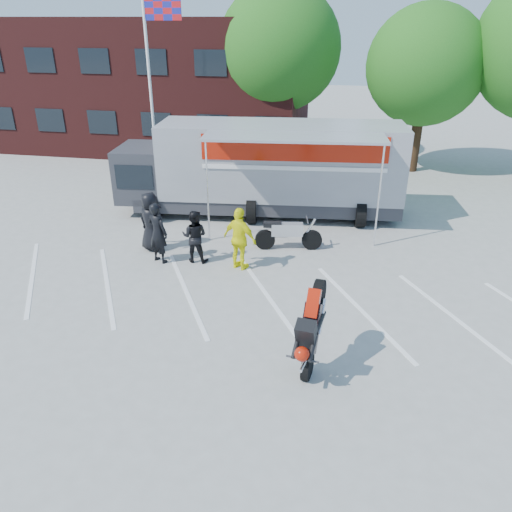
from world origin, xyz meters
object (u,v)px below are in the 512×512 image
(tree_left, at_px, (279,49))
(transporter_truck, at_px, (267,213))
(stunt_bike_rider, at_px, (314,358))
(spectator_leather_a, at_px, (151,222))
(spectator_leather_c, at_px, (195,236))
(spectator_hivis, at_px, (240,239))
(spectator_leather_b, at_px, (158,233))
(flagpole, at_px, (155,69))
(parked_motorcycle, at_px, (288,249))
(tree_mid, at_px, (426,66))

(tree_left, bearing_deg, transporter_truck, -83.72)
(transporter_truck, xyz_separation_m, stunt_bike_rider, (2.65, -8.91, 0.00))
(spectator_leather_a, xyz_separation_m, spectator_leather_c, (1.64, -0.56, -0.14))
(transporter_truck, bearing_deg, spectator_hivis, -95.69)
(spectator_leather_b, xyz_separation_m, spectator_leather_c, (1.10, 0.24, -0.13))
(spectator_hivis, bearing_deg, flagpole, -31.25)
(parked_motorcycle, xyz_separation_m, spectator_leather_c, (-2.74, -1.44, 0.84))
(tree_mid, bearing_deg, tree_left, 171.87)
(tree_left, height_order, spectator_leather_c, tree_left)
(tree_left, xyz_separation_m, spectator_leather_a, (-2.18, -12.47, -4.59))
(stunt_bike_rider, bearing_deg, tree_mid, 85.81)
(tree_mid, xyz_separation_m, spectator_leather_a, (-9.18, -11.47, -3.96))
(flagpole, height_order, spectator_leather_a, flagpole)
(transporter_truck, bearing_deg, spectator_leather_a, -133.42)
(transporter_truck, distance_m, parked_motorcycle, 3.42)
(stunt_bike_rider, bearing_deg, transporter_truck, 114.23)
(spectator_leather_b, bearing_deg, spectator_leather_c, -144.22)
(parked_motorcycle, bearing_deg, spectator_hivis, 132.79)
(transporter_truck, distance_m, stunt_bike_rider, 9.29)
(stunt_bike_rider, distance_m, spectator_hivis, 4.93)
(stunt_bike_rider, distance_m, spectator_leather_b, 6.68)
(stunt_bike_rider, xyz_separation_m, spectator_leather_b, (-5.22, 4.05, 0.97))
(tree_left, bearing_deg, flagpole, -125.28)
(flagpole, distance_m, spectator_leather_c, 8.99)
(spectator_hivis, bearing_deg, stunt_bike_rider, 146.07)
(parked_motorcycle, distance_m, spectator_leather_b, 4.31)
(transporter_truck, distance_m, spectator_hivis, 4.94)
(parked_motorcycle, bearing_deg, spectator_leather_c, 107.31)
(tree_mid, relative_size, spectator_leather_b, 3.95)
(spectator_leather_a, relative_size, spectator_leather_c, 1.17)
(transporter_truck, bearing_deg, stunt_bike_rider, -79.39)
(transporter_truck, bearing_deg, flagpole, 149.01)
(spectator_leather_c, bearing_deg, tree_left, -92.89)
(stunt_bike_rider, bearing_deg, parked_motorcycle, 111.15)
(tree_mid, distance_m, stunt_bike_rider, 17.39)
(tree_mid, xyz_separation_m, spectator_leather_c, (-7.54, -12.03, -4.10))
(spectator_leather_c, bearing_deg, transporter_truck, -108.15)
(tree_mid, bearing_deg, spectator_leather_c, -122.08)
(spectator_leather_a, xyz_separation_m, spectator_leather_b, (0.54, -0.80, -0.01))
(parked_motorcycle, height_order, spectator_leather_c, spectator_leather_c)
(spectator_leather_b, bearing_deg, transporter_truck, -94.51)
(tree_left, distance_m, spectator_leather_a, 13.47)
(tree_left, distance_m, spectator_leather_b, 14.14)
(spectator_leather_c, bearing_deg, spectator_leather_a, -19.20)
(flagpole, distance_m, tree_left, 7.37)
(tree_left, xyz_separation_m, spectator_leather_c, (-0.54, -13.03, -4.73))
(transporter_truck, relative_size, spectator_leather_a, 5.58)
(tree_left, xyz_separation_m, spectator_leather_b, (-1.64, -13.27, -4.59))
(tree_left, relative_size, parked_motorcycle, 3.83)
(stunt_bike_rider, bearing_deg, tree_left, 109.32)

